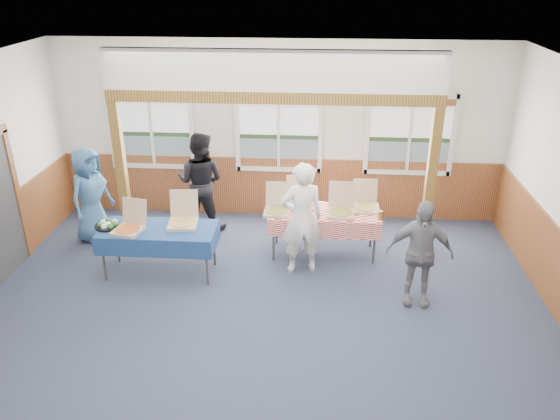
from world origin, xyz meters
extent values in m
plane|color=#2A3044|center=(0.00, 0.00, 0.00)|extent=(8.00, 8.00, 0.00)
plane|color=white|center=(0.00, 0.00, 3.20)|extent=(8.00, 8.00, 0.00)
plane|color=silver|center=(0.00, 3.50, 1.60)|extent=(8.00, 0.00, 8.00)
cube|color=brown|center=(0.00, 3.48, 0.55)|extent=(7.98, 0.05, 1.10)
cube|color=silver|center=(-2.30, 3.44, 0.91)|extent=(1.52, 0.05, 0.08)
cube|color=silver|center=(-2.30, 3.44, 2.29)|extent=(1.52, 0.05, 0.08)
cube|color=silver|center=(-3.04, 3.44, 1.60)|extent=(0.08, 0.05, 1.46)
cube|color=silver|center=(-1.56, 3.44, 1.60)|extent=(0.08, 0.05, 1.46)
cube|color=silver|center=(-2.30, 3.44, 1.60)|extent=(0.05, 0.05, 1.30)
cube|color=slate|center=(-2.30, 3.48, 1.21)|extent=(1.40, 0.02, 0.52)
cube|color=#22391C|center=(-2.30, 3.48, 1.51)|extent=(1.40, 0.02, 0.08)
cube|color=silver|center=(-2.30, 3.48, 1.90)|extent=(1.40, 0.02, 0.70)
cube|color=brown|center=(-2.30, 3.42, 2.19)|extent=(1.40, 0.07, 0.10)
cube|color=silver|center=(0.00, 3.44, 0.91)|extent=(1.52, 0.05, 0.08)
cube|color=silver|center=(0.00, 3.44, 2.29)|extent=(1.52, 0.05, 0.08)
cube|color=silver|center=(-0.74, 3.44, 1.60)|extent=(0.08, 0.05, 1.46)
cube|color=silver|center=(0.74, 3.44, 1.60)|extent=(0.08, 0.05, 1.46)
cube|color=silver|center=(0.00, 3.44, 1.60)|extent=(0.05, 0.05, 1.30)
cube|color=slate|center=(0.00, 3.48, 1.21)|extent=(1.40, 0.02, 0.52)
cube|color=#22391C|center=(0.00, 3.48, 1.51)|extent=(1.40, 0.02, 0.08)
cube|color=silver|center=(0.00, 3.48, 1.90)|extent=(1.40, 0.02, 0.70)
cube|color=brown|center=(0.00, 3.42, 2.19)|extent=(1.40, 0.07, 0.10)
cube|color=silver|center=(2.30, 3.44, 0.91)|extent=(1.52, 0.05, 0.08)
cube|color=silver|center=(2.30, 3.44, 2.29)|extent=(1.52, 0.05, 0.08)
cube|color=silver|center=(1.56, 3.44, 1.60)|extent=(0.08, 0.05, 1.46)
cube|color=silver|center=(3.04, 3.44, 1.60)|extent=(0.08, 0.05, 1.46)
cube|color=silver|center=(2.30, 3.44, 1.60)|extent=(0.05, 0.05, 1.30)
cube|color=slate|center=(2.30, 3.48, 1.21)|extent=(1.40, 0.02, 0.52)
cube|color=#22391C|center=(2.30, 3.48, 1.51)|extent=(1.40, 0.02, 0.08)
cube|color=silver|center=(2.30, 3.48, 1.90)|extent=(1.40, 0.02, 0.70)
cube|color=brown|center=(2.30, 3.42, 2.19)|extent=(1.40, 0.07, 0.10)
cube|color=#5B3914|center=(-2.50, 2.30, 1.20)|extent=(0.15, 0.15, 2.40)
cube|color=#5B3914|center=(2.50, 2.30, 1.20)|extent=(0.15, 0.15, 2.40)
cube|color=#5B3914|center=(0.00, 2.30, 2.49)|extent=(5.15, 0.18, 0.18)
cylinder|color=#363636|center=(-2.40, 0.92, 0.36)|extent=(0.04, 0.04, 0.73)
cylinder|color=#363636|center=(-2.40, 1.49, 0.36)|extent=(0.04, 0.04, 0.73)
cylinder|color=#363636|center=(-0.86, 0.92, 0.36)|extent=(0.04, 0.04, 0.73)
cylinder|color=#363636|center=(-0.86, 1.49, 0.36)|extent=(0.04, 0.04, 0.73)
cube|color=#363636|center=(-1.63, 1.21, 0.73)|extent=(1.79, 1.14, 0.03)
cube|color=navy|center=(-1.63, 1.21, 0.75)|extent=(1.86, 1.21, 0.01)
cube|color=navy|center=(-1.63, 0.83, 0.61)|extent=(1.65, 0.50, 0.28)
cube|color=navy|center=(-1.63, 1.58, 0.61)|extent=(1.65, 0.50, 0.28)
cylinder|color=#363636|center=(0.05, 1.70, 0.36)|extent=(0.04, 0.04, 0.73)
cylinder|color=#363636|center=(0.05, 2.29, 0.36)|extent=(0.04, 0.04, 0.73)
cylinder|color=#363636|center=(1.63, 1.70, 0.36)|extent=(0.04, 0.04, 0.73)
cylinder|color=#363636|center=(1.63, 2.29, 0.36)|extent=(0.04, 0.04, 0.73)
cube|color=#363636|center=(0.84, 2.00, 0.73)|extent=(1.81, 1.04, 0.03)
cube|color=red|center=(0.84, 2.00, 0.75)|extent=(1.88, 1.11, 0.01)
cube|color=red|center=(0.84, 1.61, 0.61)|extent=(1.72, 0.37, 0.28)
cube|color=red|center=(0.84, 2.38, 0.61)|extent=(1.72, 0.37, 0.28)
cube|color=tan|center=(-2.03, 1.06, 0.78)|extent=(0.46, 0.46, 0.04)
cylinder|color=#CC7230|center=(-2.03, 1.06, 0.81)|extent=(0.41, 0.41, 0.01)
cube|color=tan|center=(-1.98, 1.29, 0.99)|extent=(0.40, 0.17, 0.38)
cube|color=tan|center=(-1.28, 1.33, 0.78)|extent=(0.46, 0.46, 0.05)
cylinder|color=#E5D36A|center=(-1.28, 1.33, 0.81)|extent=(0.40, 0.40, 0.01)
cube|color=tan|center=(-1.30, 1.58, 1.01)|extent=(0.43, 0.14, 0.42)
cube|color=tan|center=(0.09, 1.86, 0.78)|extent=(0.40, 0.40, 0.04)
cylinder|color=#C28E3C|center=(0.09, 1.86, 0.81)|extent=(0.35, 0.35, 0.01)
cube|color=tan|center=(0.09, 2.09, 0.99)|extent=(0.39, 0.10, 0.39)
cube|color=tan|center=(0.49, 2.15, 0.78)|extent=(0.51, 0.51, 0.05)
cylinder|color=#CC7230|center=(0.49, 2.15, 0.81)|extent=(0.45, 0.45, 0.01)
cube|color=tan|center=(0.42, 2.38, 1.01)|extent=(0.42, 0.21, 0.41)
cube|color=tan|center=(1.09, 1.88, 0.78)|extent=(0.44, 0.44, 0.05)
cylinder|color=#C28E3C|center=(1.09, 1.88, 0.81)|extent=(0.38, 0.38, 0.01)
cube|color=tan|center=(1.11, 2.13, 1.01)|extent=(0.42, 0.12, 0.41)
cube|color=tan|center=(1.49, 2.10, 0.78)|extent=(0.39, 0.39, 0.04)
cylinder|color=#E5D36A|center=(1.49, 2.10, 0.81)|extent=(0.34, 0.34, 0.01)
cube|color=tan|center=(1.49, 2.33, 0.99)|extent=(0.39, 0.10, 0.38)
cylinder|color=black|center=(-2.38, 1.21, 0.77)|extent=(0.40, 0.40, 0.03)
cylinder|color=white|center=(-2.38, 1.21, 0.80)|extent=(0.09, 0.09, 0.04)
sphere|color=#2B722C|center=(-2.27, 1.21, 0.80)|extent=(0.09, 0.09, 0.09)
sphere|color=beige|center=(-2.31, 1.29, 0.80)|extent=(0.09, 0.09, 0.09)
sphere|color=#2B722C|center=(-2.41, 1.31, 0.80)|extent=(0.09, 0.09, 0.09)
sphere|color=beige|center=(-2.48, 1.25, 0.80)|extent=(0.09, 0.09, 0.09)
sphere|color=#2B722C|center=(-2.48, 1.16, 0.80)|extent=(0.09, 0.09, 0.09)
sphere|color=beige|center=(-2.41, 1.10, 0.80)|extent=(0.09, 0.09, 0.09)
sphere|color=#2B722C|center=(-2.31, 1.12, 0.80)|extent=(0.09, 0.09, 0.09)
cylinder|color=#885A16|center=(1.69, 1.75, 0.83)|extent=(0.07, 0.07, 0.15)
imported|color=white|center=(0.50, 1.44, 0.88)|extent=(0.73, 0.57, 1.76)
imported|color=black|center=(-1.31, 2.79, 0.88)|extent=(0.96, 0.81, 1.76)
imported|color=teal|center=(-3.06, 2.23, 0.82)|extent=(0.79, 0.94, 1.64)
imported|color=slate|center=(2.12, 0.70, 0.77)|extent=(0.93, 0.44, 1.54)
camera|label=1|loc=(0.71, -5.88, 4.38)|focal=35.00mm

